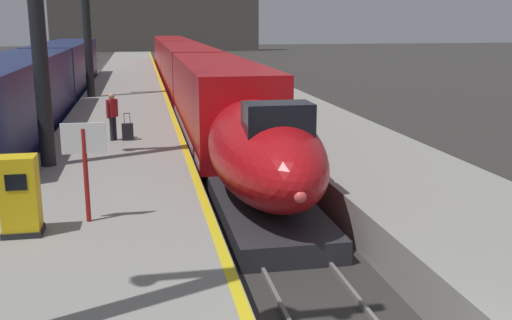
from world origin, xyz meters
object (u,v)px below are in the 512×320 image
(departure_info_board, at_px, (84,152))
(highspeed_train_main, at_px, (189,72))
(regional_train_adjacent, at_px, (46,80))
(ticket_machine_yellow, at_px, (21,199))
(passenger_near_edge, at_px, (112,113))
(rolling_suitcase, at_px, (128,132))

(departure_info_board, bearing_deg, highspeed_train_main, 80.85)
(regional_train_adjacent, bearing_deg, ticket_machine_yellow, -83.27)
(highspeed_train_main, height_order, departure_info_board, highspeed_train_main)
(passenger_near_edge, bearing_deg, ticket_machine_yellow, -98.27)
(rolling_suitcase, xyz_separation_m, ticket_machine_yellow, (-1.89, -9.47, 0.44))
(passenger_near_edge, bearing_deg, rolling_suitcase, -8.99)
(passenger_near_edge, relative_size, ticket_machine_yellow, 1.06)
(regional_train_adjacent, xyz_separation_m, ticket_machine_yellow, (2.55, -21.62, -0.34))
(ticket_machine_yellow, bearing_deg, regional_train_adjacent, 96.73)
(highspeed_train_main, xyz_separation_m, passenger_near_edge, (-4.16, -17.91, 0.09))
(rolling_suitcase, bearing_deg, highspeed_train_main, 78.50)
(highspeed_train_main, xyz_separation_m, regional_train_adjacent, (-8.10, -5.83, 0.18))
(rolling_suitcase, distance_m, ticket_machine_yellow, 9.66)
(highspeed_train_main, height_order, ticket_machine_yellow, highspeed_train_main)
(highspeed_train_main, distance_m, passenger_near_edge, 18.39)
(ticket_machine_yellow, xyz_separation_m, departure_info_board, (1.22, 0.58, 0.77))
(regional_train_adjacent, height_order, rolling_suitcase, regional_train_adjacent)
(highspeed_train_main, relative_size, departure_info_board, 27.14)
(regional_train_adjacent, relative_size, rolling_suitcase, 37.27)
(regional_train_adjacent, distance_m, ticket_machine_yellow, 21.77)
(highspeed_train_main, bearing_deg, regional_train_adjacent, -144.24)
(regional_train_adjacent, relative_size, departure_info_board, 17.26)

